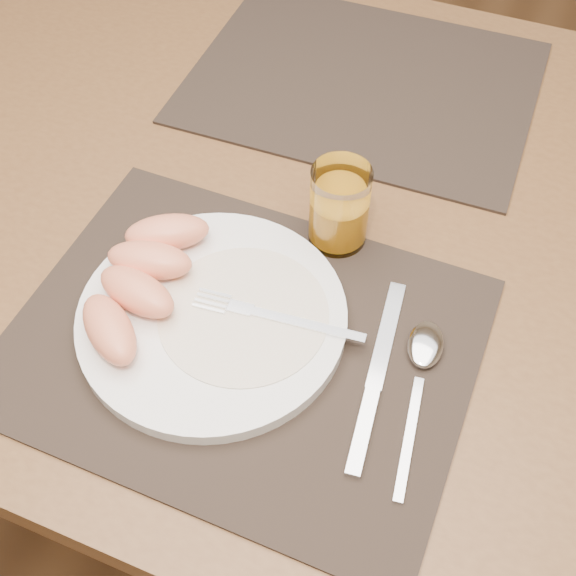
# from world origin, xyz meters

# --- Properties ---
(ground) EXTENTS (5.00, 5.00, 0.00)m
(ground) POSITION_xyz_m (0.00, 0.00, 0.00)
(ground) COLOR #56371D
(ground) RESTS_ON ground
(table) EXTENTS (1.40, 0.90, 0.75)m
(table) POSITION_xyz_m (0.00, 0.00, 0.67)
(table) COLOR brown
(table) RESTS_ON ground
(placemat_near) EXTENTS (0.45, 0.35, 0.00)m
(placemat_near) POSITION_xyz_m (-0.00, -0.22, 0.75)
(placemat_near) COLOR #2B221B
(placemat_near) RESTS_ON table
(placemat_far) EXTENTS (0.46, 0.36, 0.00)m
(placemat_far) POSITION_xyz_m (-0.02, 0.22, 0.75)
(placemat_far) COLOR #2B221B
(placemat_far) RESTS_ON table
(plate) EXTENTS (0.27, 0.27, 0.02)m
(plate) POSITION_xyz_m (-0.04, -0.21, 0.76)
(plate) COLOR white
(plate) RESTS_ON placemat_near
(plate_dressing) EXTENTS (0.17, 0.17, 0.00)m
(plate_dressing) POSITION_xyz_m (-0.01, -0.20, 0.77)
(plate_dressing) COLOR white
(plate_dressing) RESTS_ON plate
(fork) EXTENTS (0.18, 0.03, 0.00)m
(fork) POSITION_xyz_m (0.01, -0.19, 0.77)
(fork) COLOR silver
(fork) RESTS_ON plate
(knife) EXTENTS (0.04, 0.22, 0.01)m
(knife) POSITION_xyz_m (0.13, -0.22, 0.76)
(knife) COLOR silver
(knife) RESTS_ON placemat_near
(spoon) EXTENTS (0.05, 0.19, 0.01)m
(spoon) POSITION_xyz_m (0.17, -0.17, 0.76)
(spoon) COLOR silver
(spoon) RESTS_ON placemat_near
(juice_glass) EXTENTS (0.06, 0.06, 0.10)m
(juice_glass) POSITION_xyz_m (0.04, -0.06, 0.80)
(juice_glass) COLOR white
(juice_glass) RESTS_ON placemat_near
(grapefruit_wedges) EXTENTS (0.11, 0.21, 0.04)m
(grapefruit_wedges) POSITION_xyz_m (-0.12, -0.21, 0.79)
(grapefruit_wedges) COLOR #ED8960
(grapefruit_wedges) RESTS_ON plate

